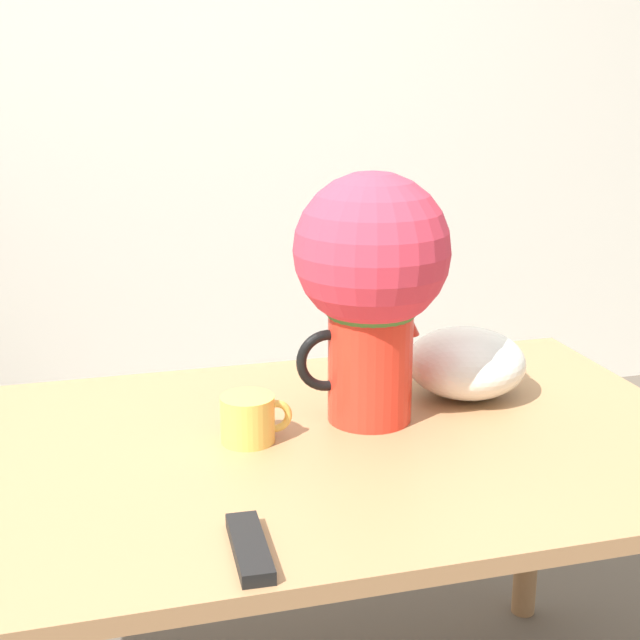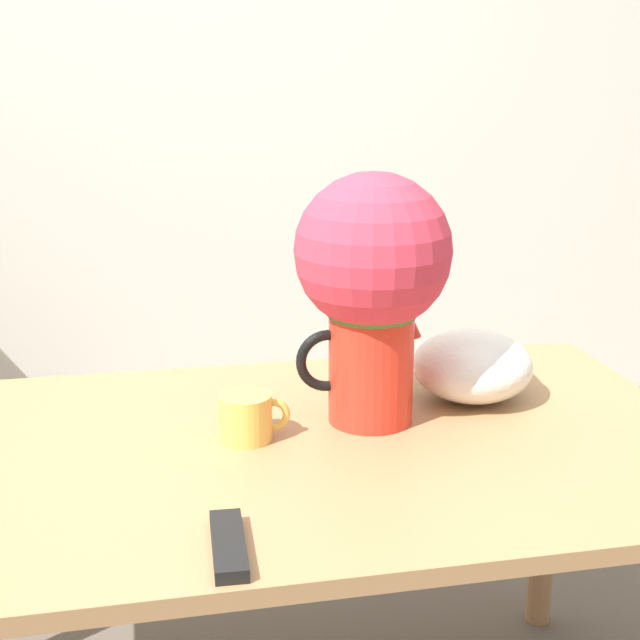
# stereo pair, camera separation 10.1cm
# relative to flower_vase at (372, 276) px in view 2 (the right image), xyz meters

# --- Properties ---
(wall_back) EXTENTS (8.00, 0.05, 2.60)m
(wall_back) POSITION_rel_flower_vase_xyz_m (-0.18, 1.84, 0.29)
(wall_back) COLOR silver
(wall_back) RESTS_ON ground_plane
(table) EXTENTS (1.58, 0.89, 0.72)m
(table) POSITION_rel_flower_vase_xyz_m (-0.19, -0.07, -0.37)
(table) COLOR #A3754C
(table) RESTS_ON ground_plane
(flower_vase) EXTENTS (0.29, 0.29, 0.47)m
(flower_vase) POSITION_rel_flower_vase_xyz_m (0.00, 0.00, 0.00)
(flower_vase) COLOR red
(flower_vase) RESTS_ON table
(coffee_mug) EXTENTS (0.13, 0.10, 0.09)m
(coffee_mug) POSITION_rel_flower_vase_xyz_m (-0.24, -0.04, -0.24)
(coffee_mug) COLOR gold
(coffee_mug) RESTS_ON table
(white_bowl) EXTENTS (0.24, 0.24, 0.14)m
(white_bowl) POSITION_rel_flower_vase_xyz_m (0.23, 0.07, -0.21)
(white_bowl) COLOR silver
(white_bowl) RESTS_ON table
(remote_control) EXTENTS (0.05, 0.17, 0.02)m
(remote_control) POSITION_rel_flower_vase_xyz_m (-0.31, -0.42, -0.27)
(remote_control) COLOR black
(remote_control) RESTS_ON table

